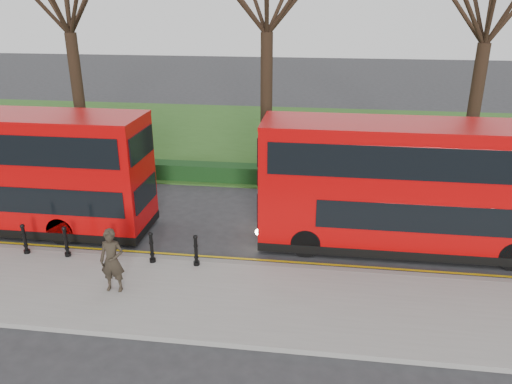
# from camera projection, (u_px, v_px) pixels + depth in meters

# --- Properties ---
(ground) EXTENTS (120.00, 120.00, 0.00)m
(ground) POSITION_uv_depth(u_px,v_px,m) (174.00, 247.00, 17.22)
(ground) COLOR #28282B
(ground) RESTS_ON ground
(pavement) EXTENTS (60.00, 4.00, 0.15)m
(pavement) POSITION_uv_depth(u_px,v_px,m) (144.00, 293.00, 14.42)
(pavement) COLOR gray
(pavement) RESTS_ON ground
(kerb) EXTENTS (60.00, 0.25, 0.16)m
(kerb) POSITION_uv_depth(u_px,v_px,m) (165.00, 259.00, 16.27)
(kerb) COLOR slate
(kerb) RESTS_ON ground
(grass_verge) EXTENTS (60.00, 18.00, 0.06)m
(grass_verge) POSITION_uv_depth(u_px,v_px,m) (244.00, 136.00, 31.06)
(grass_verge) COLOR #2B521B
(grass_verge) RESTS_ON ground
(hedge) EXTENTS (60.00, 0.90, 0.80)m
(hedge) POSITION_uv_depth(u_px,v_px,m) (216.00, 173.00, 23.35)
(hedge) COLOR black
(hedge) RESTS_ON ground
(yellow_line_outer) EXTENTS (60.00, 0.10, 0.01)m
(yellow_line_outer) POSITION_uv_depth(u_px,v_px,m) (168.00, 257.00, 16.57)
(yellow_line_outer) COLOR yellow
(yellow_line_outer) RESTS_ON ground
(yellow_line_inner) EXTENTS (60.00, 0.10, 0.01)m
(yellow_line_inner) POSITION_uv_depth(u_px,v_px,m) (170.00, 254.00, 16.76)
(yellow_line_inner) COLOR yellow
(yellow_line_inner) RESTS_ON ground
(bollard_row) EXTENTS (5.91, 0.15, 1.00)m
(bollard_row) POSITION_uv_depth(u_px,v_px,m) (108.00, 245.00, 15.96)
(bollard_row) COLOR black
(bollard_row) RESTS_ON pavement
(bus_lead) EXTENTS (10.84, 2.49, 4.31)m
(bus_lead) POSITION_uv_depth(u_px,v_px,m) (1.00, 171.00, 18.06)
(bus_lead) COLOR #A90506
(bus_lead) RESTS_ON ground
(bus_rear) EXTENTS (10.91, 2.51, 4.34)m
(bus_rear) POSITION_uv_depth(u_px,v_px,m) (426.00, 189.00, 16.37)
(bus_rear) COLOR #A90506
(bus_rear) RESTS_ON ground
(pedestrian) EXTENTS (0.72, 0.49, 1.91)m
(pedestrian) POSITION_uv_depth(u_px,v_px,m) (112.00, 261.00, 14.08)
(pedestrian) COLOR #2A231A
(pedestrian) RESTS_ON pavement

